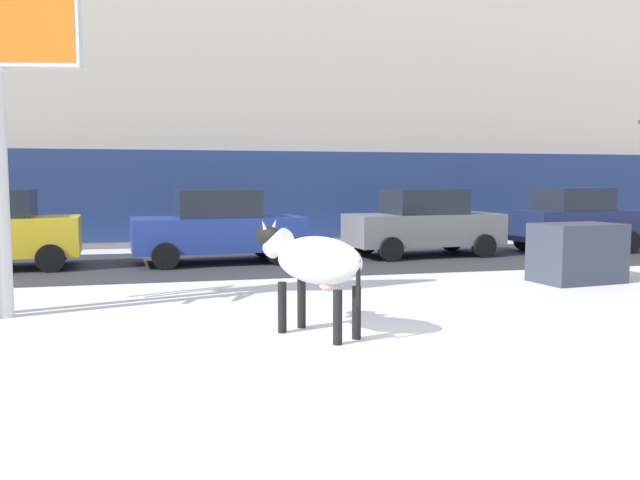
{
  "coord_description": "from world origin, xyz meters",
  "views": [
    {
      "loc": [
        -2.91,
        -7.32,
        2.08
      ],
      "look_at": [
        -0.49,
        2.96,
        1.1
      ],
      "focal_mm": 36.21,
      "sensor_mm": 36.0,
      "label": 1
    }
  ],
  "objects_px": {
    "car_grey_sedan": "(424,223)",
    "car_navy_hatchback": "(575,220)",
    "car_blue_sedan": "(218,227)",
    "pedestrian_near_billboard": "(218,221)",
    "cow_holstein": "(316,261)",
    "dumpster": "(577,253)"
  },
  "relations": [
    {
      "from": "car_grey_sedan",
      "to": "car_navy_hatchback",
      "type": "bearing_deg",
      "value": -1.02
    },
    {
      "from": "car_blue_sedan",
      "to": "pedestrian_near_billboard",
      "type": "distance_m",
      "value": 2.72
    },
    {
      "from": "cow_holstein",
      "to": "car_blue_sedan",
      "type": "bearing_deg",
      "value": 95.08
    },
    {
      "from": "dumpster",
      "to": "car_blue_sedan",
      "type": "bearing_deg",
      "value": 145.43
    },
    {
      "from": "car_navy_hatchback",
      "to": "pedestrian_near_billboard",
      "type": "xyz_separation_m",
      "value": [
        -10.08,
        2.56,
        -0.05
      ]
    },
    {
      "from": "car_grey_sedan",
      "to": "car_blue_sedan",
      "type": "bearing_deg",
      "value": -177.52
    },
    {
      "from": "car_navy_hatchback",
      "to": "cow_holstein",
      "type": "bearing_deg",
      "value": -139.71
    },
    {
      "from": "cow_holstein",
      "to": "car_blue_sedan",
      "type": "distance_m",
      "value": 7.99
    },
    {
      "from": "car_navy_hatchback",
      "to": "car_grey_sedan",
      "type": "bearing_deg",
      "value": 178.98
    },
    {
      "from": "cow_holstein",
      "to": "car_blue_sedan",
      "type": "xyz_separation_m",
      "value": [
        -0.71,
        7.96,
        -0.09
      ]
    },
    {
      "from": "pedestrian_near_billboard",
      "to": "dumpster",
      "type": "height_order",
      "value": "pedestrian_near_billboard"
    },
    {
      "from": "car_blue_sedan",
      "to": "cow_holstein",
      "type": "bearing_deg",
      "value": -84.92
    },
    {
      "from": "car_grey_sedan",
      "to": "car_navy_hatchback",
      "type": "xyz_separation_m",
      "value": [
        4.67,
        -0.08,
        0.02
      ]
    },
    {
      "from": "car_navy_hatchback",
      "to": "dumpster",
      "type": "distance_m",
      "value": 5.97
    },
    {
      "from": "cow_holstein",
      "to": "pedestrian_near_billboard",
      "type": "distance_m",
      "value": 10.69
    },
    {
      "from": "pedestrian_near_billboard",
      "to": "car_grey_sedan",
      "type": "bearing_deg",
      "value": -24.55
    },
    {
      "from": "cow_holstein",
      "to": "dumpster",
      "type": "bearing_deg",
      "value": 27.25
    },
    {
      "from": "cow_holstein",
      "to": "car_blue_sedan",
      "type": "height_order",
      "value": "car_blue_sedan"
    },
    {
      "from": "dumpster",
      "to": "car_navy_hatchback",
      "type": "bearing_deg",
      "value": 55.6
    },
    {
      "from": "car_blue_sedan",
      "to": "car_grey_sedan",
      "type": "distance_m",
      "value": 5.62
    },
    {
      "from": "pedestrian_near_billboard",
      "to": "car_navy_hatchback",
      "type": "bearing_deg",
      "value": -14.23
    },
    {
      "from": "car_blue_sedan",
      "to": "car_navy_hatchback",
      "type": "distance_m",
      "value": 10.28
    }
  ]
}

